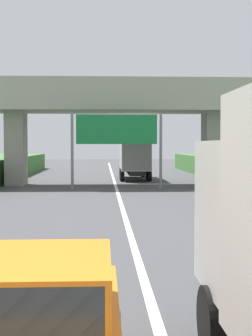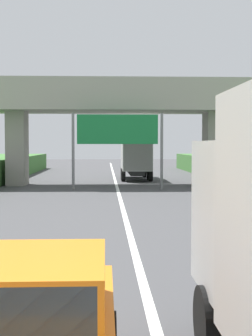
% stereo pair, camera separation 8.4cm
% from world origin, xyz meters
% --- Properties ---
extents(lane_centre_stripe, '(0.20, 99.91, 0.01)m').
position_xyz_m(lane_centre_stripe, '(0.00, 29.96, 0.00)').
color(lane_centre_stripe, white).
rests_on(lane_centre_stripe, ground).
extents(overpass_bridge, '(40.00, 4.80, 7.42)m').
position_xyz_m(overpass_bridge, '(0.00, 37.45, 5.55)').
color(overpass_bridge, '#9E998E').
rests_on(overpass_bridge, ground).
extents(overhead_highway_sign, '(5.88, 0.18, 4.92)m').
position_xyz_m(overhead_highway_sign, '(0.00, 33.76, 3.59)').
color(overhead_highway_sign, slate).
rests_on(overhead_highway_sign, ground).
extents(truck_green, '(2.44, 7.30, 3.44)m').
position_xyz_m(truck_green, '(1.70, 42.97, 1.93)').
color(truck_green, black).
rests_on(truck_green, ground).
extents(car_orange, '(1.86, 4.10, 1.72)m').
position_xyz_m(car_orange, '(-1.57, 7.03, 0.86)').
color(car_orange, orange).
rests_on(car_orange, ground).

